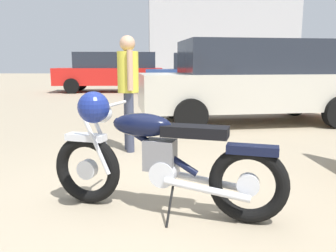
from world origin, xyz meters
TOP-DOWN VIEW (x-y plane):
  - ground_plane at (0.00, 0.00)m, footprint 80.00×80.00m
  - vintage_motorcycle at (-0.10, 0.07)m, footprint 2.04×0.73m
  - bystander at (-0.65, 2.21)m, footprint 0.30×0.44m
  - red_hatchback_near at (4.56, 8.37)m, footprint 4.26×2.04m
  - pale_sedan_back at (-2.97, 12.79)m, footprint 4.83×2.28m
  - silver_sedan_mid at (0.81, 11.82)m, footprint 4.24×2.01m
  - dark_sedan_left at (1.71, 4.73)m, footprint 4.95×2.62m
  - industrial_building at (4.17, 37.86)m, footprint 16.52×11.72m

SIDE VIEW (x-z plane):
  - ground_plane at x=0.00m, z-range 0.00..0.00m
  - vintage_motorcycle at x=-0.10m, z-range -0.04..1.03m
  - red_hatchback_near at x=4.56m, z-range 0.00..1.67m
  - silver_sedan_mid at x=0.81m, z-range 0.00..1.67m
  - pale_sedan_back at x=-2.97m, z-range 0.07..1.81m
  - dark_sedan_left at x=1.71m, z-range 0.07..1.81m
  - bystander at x=-0.65m, z-range 0.19..1.85m
  - industrial_building at x=4.17m, z-range 0.01..10.36m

